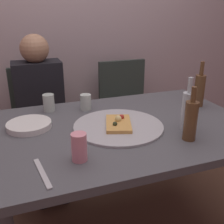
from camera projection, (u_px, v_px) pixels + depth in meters
name	position (u px, v px, depth m)	size (l,w,h in m)	color
back_wall	(72.00, 13.00, 2.35)	(6.00, 0.10, 2.60)	#B29EA3
dining_table	(125.00, 137.00, 1.50)	(1.39, 0.95, 0.74)	#4C4C51
pizza_tray	(118.00, 126.00, 1.44)	(0.48, 0.48, 0.01)	#ADADB2
pizza_slice_last	(118.00, 123.00, 1.43)	(0.19, 0.25, 0.05)	tan
wine_bottle	(199.00, 90.00, 1.72)	(0.07, 0.07, 0.29)	brown
beer_bottle	(191.00, 120.00, 1.27)	(0.06, 0.06, 0.26)	brown
water_bottle	(187.00, 110.00, 1.38)	(0.06, 0.06, 0.28)	#B2BCC1
tumbler_near	(86.00, 102.00, 1.67)	(0.07, 0.07, 0.10)	#B7C6BC
tumbler_far	(49.00, 103.00, 1.65)	(0.07, 0.07, 0.11)	#B7C6BC
soda_can	(79.00, 147.00, 1.11)	(0.07, 0.07, 0.12)	pink
plate_stack	(29.00, 125.00, 1.43)	(0.23, 0.23, 0.03)	white
table_knife	(42.00, 173.00, 1.03)	(0.22, 0.02, 0.01)	#B7B7BC
chair_left	(41.00, 116.00, 2.20)	(0.44, 0.44, 0.90)	#2D3833
chair_right	(126.00, 105.00, 2.44)	(0.44, 0.44, 0.90)	#2D3833
guest_in_sweater	(41.00, 107.00, 2.02)	(0.36, 0.56, 1.17)	black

